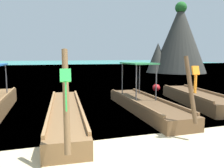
% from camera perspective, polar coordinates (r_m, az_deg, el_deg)
% --- Properties ---
extents(sea_water, '(120.00, 120.00, 0.00)m').
position_cam_1_polar(sea_water, '(65.57, -14.68, 5.09)').
color(sea_water, '#2DB29E').
rests_on(sea_water, ground).
extents(longtail_boat_green_ribbon, '(1.53, 7.24, 2.43)m').
position_cam_1_polar(longtail_boat_green_ribbon, '(7.91, -12.21, -7.58)').
color(longtail_boat_green_ribbon, brown).
rests_on(longtail_boat_green_ribbon, ground).
extents(longtail_boat_orange_ribbon, '(1.29, 6.17, 2.29)m').
position_cam_1_polar(longtail_boat_orange_ribbon, '(9.08, 8.61, -5.23)').
color(longtail_boat_orange_ribbon, brown).
rests_on(longtail_boat_orange_ribbon, ground).
extents(longtail_boat_yellow_ribbon, '(2.03, 5.58, 2.86)m').
position_cam_1_polar(longtail_boat_yellow_ribbon, '(11.00, 21.43, -3.54)').
color(longtail_boat_yellow_ribbon, brown).
rests_on(longtail_boat_yellow_ribbon, ground).
extents(karst_rock, '(8.26, 7.46, 9.74)m').
position_cam_1_polar(karst_rock, '(32.02, 17.15, 11.18)').
color(karst_rock, '#383833').
rests_on(karst_rock, ground).
extents(mooring_buoy_near, '(0.49, 0.49, 0.49)m').
position_cam_1_polar(mooring_buoy_near, '(14.23, 11.67, -1.01)').
color(mooring_buoy_near, red).
rests_on(mooring_buoy_near, sea_water).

